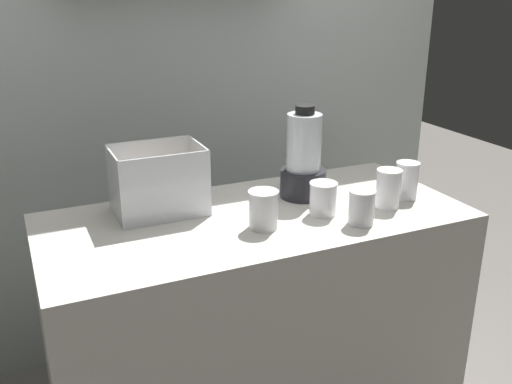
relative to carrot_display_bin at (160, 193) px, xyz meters
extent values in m
cube|color=beige|center=(0.28, -0.16, -0.52)|extent=(1.40, 0.64, 0.90)
cube|color=silver|center=(0.28, 0.61, 0.28)|extent=(2.60, 0.04, 2.50)
cube|color=white|center=(0.00, 0.00, -0.06)|extent=(0.29, 0.21, 0.01)
cube|color=white|center=(0.00, -0.10, 0.04)|extent=(0.29, 0.01, 0.22)
cube|color=white|center=(0.00, 0.10, 0.04)|extent=(0.29, 0.01, 0.22)
cube|color=white|center=(-0.14, 0.00, 0.04)|extent=(0.01, 0.21, 0.22)
cube|color=white|center=(0.14, 0.00, 0.04)|extent=(0.01, 0.21, 0.22)
cone|color=orange|center=(-0.02, 0.00, -0.05)|extent=(0.18, 0.06, 0.02)
cone|color=orange|center=(0.05, 0.00, -0.04)|extent=(0.08, 0.17, 0.03)
cone|color=orange|center=(0.03, -0.01, -0.04)|extent=(0.11, 0.15, 0.04)
cone|color=orange|center=(-0.03, -0.01, -0.04)|extent=(0.16, 0.09, 0.03)
cone|color=orange|center=(0.02, 0.00, -0.01)|extent=(0.11, 0.16, 0.03)
cone|color=orange|center=(-0.06, 0.01, -0.02)|extent=(0.12, 0.13, 0.02)
cone|color=orange|center=(0.01, 0.01, -0.01)|extent=(0.15, 0.10, 0.03)
cone|color=orange|center=(-0.03, -0.01, -0.01)|extent=(0.16, 0.09, 0.03)
cylinder|color=black|center=(0.50, -0.07, -0.02)|extent=(0.16, 0.16, 0.10)
cylinder|color=silver|center=(0.50, -0.07, 0.13)|extent=(0.12, 0.12, 0.20)
cylinder|color=yellow|center=(0.50, -0.07, 0.05)|extent=(0.11, 0.11, 0.04)
cylinder|color=black|center=(0.50, -0.07, 0.25)|extent=(0.07, 0.07, 0.03)
cylinder|color=white|center=(0.26, -0.26, -0.01)|extent=(0.09, 0.09, 0.12)
cylinder|color=orange|center=(0.26, -0.26, -0.02)|extent=(0.08, 0.08, 0.10)
cylinder|color=white|center=(0.26, -0.26, 0.05)|extent=(0.10, 0.10, 0.01)
cylinder|color=white|center=(0.48, -0.24, -0.02)|extent=(0.09, 0.09, 0.10)
cylinder|color=yellow|center=(0.48, -0.24, -0.03)|extent=(0.08, 0.08, 0.08)
cylinder|color=white|center=(0.48, -0.24, 0.04)|extent=(0.09, 0.09, 0.01)
cylinder|color=white|center=(0.55, -0.36, -0.01)|extent=(0.08, 0.08, 0.11)
cylinder|color=maroon|center=(0.55, -0.36, -0.03)|extent=(0.07, 0.07, 0.07)
cylinder|color=white|center=(0.55, -0.36, 0.04)|extent=(0.08, 0.08, 0.01)
cylinder|color=white|center=(0.72, -0.27, 0.00)|extent=(0.08, 0.08, 0.13)
cylinder|color=yellow|center=(0.72, -0.27, -0.02)|extent=(0.08, 0.08, 0.10)
cylinder|color=white|center=(0.72, -0.27, 0.06)|extent=(0.09, 0.09, 0.01)
cylinder|color=white|center=(0.83, -0.23, 0.00)|extent=(0.08, 0.08, 0.13)
cylinder|color=yellow|center=(0.83, -0.23, -0.01)|extent=(0.07, 0.07, 0.11)
cylinder|color=white|center=(0.83, -0.23, 0.06)|extent=(0.08, 0.08, 0.01)
camera|label=1|loc=(-0.44, -1.74, 0.66)|focal=40.04mm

